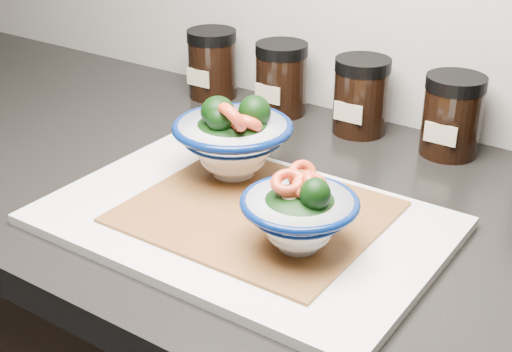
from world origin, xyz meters
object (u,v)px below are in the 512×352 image
Objects in this scene: spice_jar_a at (212,64)px; bowl_right at (300,214)px; spice_jar_b at (281,79)px; spice_jar_c at (361,96)px; bowl_left at (233,139)px; cutting_board at (243,221)px; spice_jar_d at (452,116)px.

bowl_right is at bearing -42.37° from spice_jar_a.
spice_jar_b and spice_jar_c have the same top height.
bowl_left is 1.34× the size of spice_jar_a.
spice_jar_b reaches higher than cutting_board.
spice_jar_c is 1.00× the size of spice_jar_d.
bowl_right is 0.36m from spice_jar_c.
bowl_left reaches higher than spice_jar_d.
spice_jar_a is at bearing 180.00° from spice_jar_d.
bowl_right is 1.10× the size of spice_jar_b.
bowl_left is 0.26m from spice_jar_b.
spice_jar_c is 0.14m from spice_jar_d.
spice_jar_a and spice_jar_d have the same top height.
spice_jar_b is 0.28m from spice_jar_d.
spice_jar_d is at bearing 0.00° from spice_jar_a.
cutting_board is at bearing -64.35° from spice_jar_b.
spice_jar_a is (-0.29, 0.33, 0.05)m from cutting_board.
bowl_left is 1.34× the size of spice_jar_c.
bowl_left is 0.25m from spice_jar_c.
bowl_right and spice_jar_a have the same top height.
spice_jar_c is at bearing 180.00° from spice_jar_d.
spice_jar_a and spice_jar_b have the same top height.
bowl_right is 1.10× the size of spice_jar_d.
spice_jar_b is at bearing 109.39° from bowl_left.
bowl_left is (-0.07, 0.08, 0.06)m from cutting_board.
spice_jar_a is (-0.38, 0.35, 0.00)m from bowl_right.
bowl_left is 1.22× the size of bowl_right.
cutting_board is 2.97× the size of bowl_left.
spice_jar_d is at bearing 69.49° from cutting_board.
bowl_right and spice_jar_d have the same top height.
spice_jar_d is (0.41, 0.00, 0.00)m from spice_jar_a.
bowl_right is 0.35m from spice_jar_d.
cutting_board is at bearing -48.04° from spice_jar_a.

